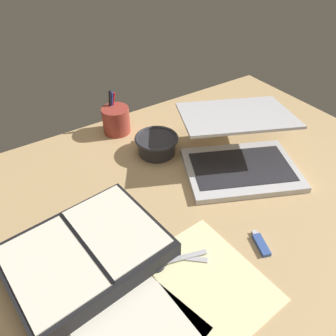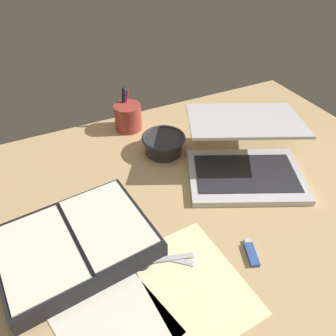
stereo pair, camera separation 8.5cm
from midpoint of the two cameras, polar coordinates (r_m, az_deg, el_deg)
name	(u,v)px [view 2 (the right image)]	position (r cm, az deg, el deg)	size (l,w,h in cm)	color
desk_top	(185,209)	(85.87, 5.90, -7.20)	(140.00, 100.00, 2.00)	tan
laptop	(245,156)	(95.53, 15.77, 1.93)	(42.27, 42.85, 14.74)	silver
bowl	(164,143)	(100.44, 1.66, 4.23)	(13.39, 13.39, 5.79)	#2D2D33
pen_cup	(128,117)	(111.56, -4.75, 8.83)	(9.02, 9.02, 13.95)	#9E382D
planner	(76,243)	(75.90, -12.62, -12.80)	(34.98, 28.18, 4.83)	black
scissors	(150,258)	(74.30, 0.15, -15.55)	(13.21, 9.97, 0.80)	#B7B7BC
paper_sheet_front	(194,282)	(72.03, 8.07, -19.28)	(18.63, 26.13, 0.16)	#F4EFB2
paper_sheet_beside_planner	(106,312)	(68.76, -7.01, -23.90)	(18.39, 25.50, 0.16)	silver
usb_drive	(251,254)	(78.11, 17.47, -14.21)	(4.03, 7.30, 1.00)	#33519E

